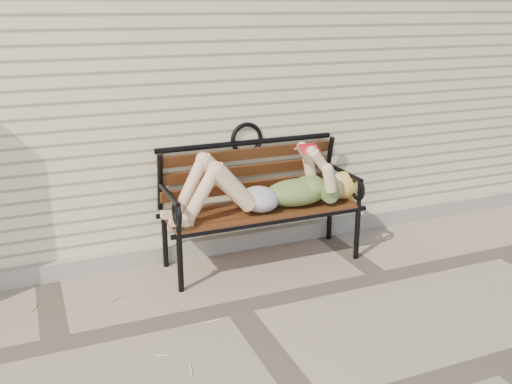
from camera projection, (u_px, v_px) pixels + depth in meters
name	position (u px, v px, depth m)	size (l,w,h in m)	color
ground	(237.00, 307.00, 4.14)	(80.00, 80.00, 0.00)	gray
house_wall	(140.00, 61.00, 6.30)	(8.00, 4.00, 3.00)	beige
foundation_strip	(198.00, 248.00, 4.97)	(8.00, 0.10, 0.15)	#B0AB9F
garden_bench	(258.00, 187.00, 4.77)	(1.77, 0.70, 1.15)	black
reading_woman	(266.00, 187.00, 4.64)	(1.67, 0.38, 0.53)	#0A404A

